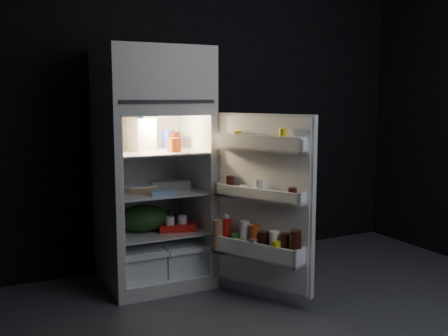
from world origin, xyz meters
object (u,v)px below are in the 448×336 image
refrigerator (152,159)px  egg_carton (171,185)px  yogurt_tray (177,227)px  fridge_door (262,206)px  milk_jug (141,134)px

refrigerator → egg_carton: size_ratio=6.09×
egg_carton → yogurt_tray: egg_carton is taller
fridge_door → milk_jug: 1.06m
milk_jug → egg_carton: 0.44m
yogurt_tray → egg_carton: bearing=120.9°
fridge_door → yogurt_tray: size_ratio=4.47×
fridge_door → yogurt_tray: bearing=127.0°
fridge_door → yogurt_tray: fridge_door is taller
refrigerator → yogurt_tray: (0.13, -0.17, -0.50)m
yogurt_tray → refrigerator: bearing=144.8°
milk_jug → yogurt_tray: bearing=-54.3°
egg_carton → yogurt_tray: (0.02, -0.07, -0.31)m
egg_carton → refrigerator: bearing=157.3°
egg_carton → milk_jug: bearing=170.6°
milk_jug → egg_carton: size_ratio=0.82×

